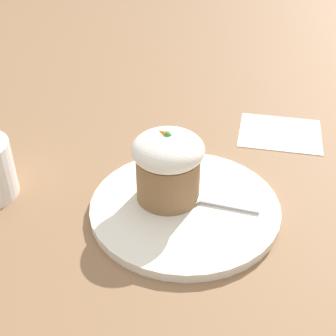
{
  "coord_description": "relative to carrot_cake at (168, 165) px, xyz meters",
  "views": [
    {
      "loc": [
        -0.33,
        0.35,
        0.4
      ],
      "look_at": [
        0.03,
        0.01,
        0.06
      ],
      "focal_mm": 50.0,
      "sensor_mm": 36.0,
      "label": 1
    }
  ],
  "objects": [
    {
      "name": "ground_plane",
      "position": [
        -0.03,
        -0.01,
        -0.06
      ],
      "size": [
        4.0,
        4.0,
        0.0
      ],
      "primitive_type": "plane",
      "color": "#846042"
    },
    {
      "name": "paper_napkin",
      "position": [
        0.0,
        -0.27,
        -0.06
      ],
      "size": [
        0.18,
        0.17,
        0.0
      ],
      "color": "white",
      "rests_on": "ground_plane"
    },
    {
      "name": "spoon",
      "position": [
        -0.03,
        -0.02,
        -0.05
      ],
      "size": [
        0.12,
        0.08,
        0.01
      ],
      "color": "#B7B7BC",
      "rests_on": "dessert_plate"
    },
    {
      "name": "dessert_plate",
      "position": [
        -0.03,
        -0.01,
        -0.06
      ],
      "size": [
        0.25,
        0.25,
        0.01
      ],
      "color": "white",
      "rests_on": "ground_plane"
    },
    {
      "name": "carrot_cake",
      "position": [
        0.0,
        0.0,
        0.0
      ],
      "size": [
        0.09,
        0.09,
        0.1
      ],
      "color": "olive",
      "rests_on": "dessert_plate"
    }
  ]
}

